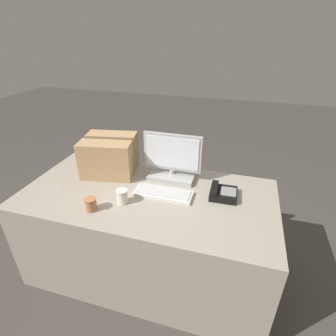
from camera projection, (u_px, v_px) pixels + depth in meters
name	position (u px, v px, depth m)	size (l,w,h in m)	color
ground_plane	(151.00, 266.00, 2.23)	(12.00, 12.00, 0.00)	#47423D
office_desk	(149.00, 233.00, 2.05)	(1.80, 0.90, 0.74)	#A89E8E
monitor	(172.00, 162.00, 2.00)	(0.45, 0.23, 0.36)	#B7B7B7
keyboard	(163.00, 193.00, 1.85)	(0.41, 0.15, 0.03)	silver
desk_phone	(222.00, 193.00, 1.83)	(0.19, 0.19, 0.07)	black
paper_cup_left	(91.00, 204.00, 1.68)	(0.08, 0.08, 0.09)	#BC7547
paper_cup_right	(122.00, 196.00, 1.75)	(0.08, 0.08, 0.10)	white
spoon	(51.00, 186.00, 1.95)	(0.15, 0.03, 0.00)	#B2B2B7
cardboard_box	(110.00, 155.00, 2.09)	(0.45, 0.42, 0.29)	tan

